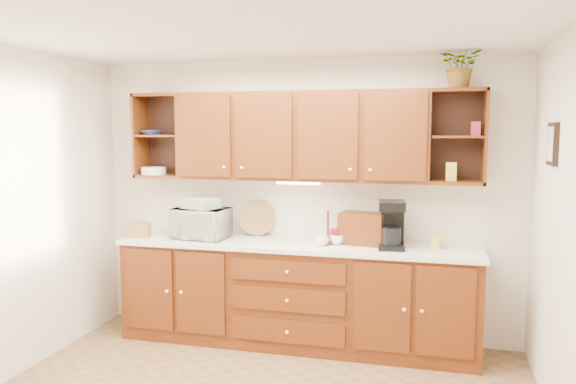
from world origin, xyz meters
The scene contains 23 objects.
ceiling centered at (0.00, 0.00, 2.60)m, with size 4.00×4.00×0.00m, color white.
back_wall centered at (0.00, 1.75, 1.30)m, with size 4.00×4.00×0.00m, color beige.
base_cabinets centered at (0.00, 1.45, 0.45)m, with size 3.20×0.60×0.90m, color #3E1A07.
countertop centered at (0.00, 1.44, 0.92)m, with size 3.24×0.64×0.04m, color silver.
upper_cabinets centered at (0.01, 1.59, 1.89)m, with size 3.20×0.33×0.80m.
undercabinet_light centered at (0.00, 1.53, 1.47)m, with size 0.40×0.05×0.03m, color white.
framed_picture centered at (1.98, 0.90, 1.85)m, with size 0.03×0.24×0.30m, color black.
wicker_basket centered at (-1.52, 1.36, 1.00)m, with size 0.24×0.24×0.13m, color #AB7547.
microwave centered at (-0.91, 1.43, 1.08)m, with size 0.51×0.34×0.28m, color beige.
towel_stack centered at (-0.91, 1.43, 1.27)m, with size 0.32×0.23×0.10m, color tan.
wine_bottle centered at (-0.72, 1.47, 1.08)m, with size 0.06×0.06×0.29m, color black.
woven_tray centered at (-0.44, 1.69, 0.95)m, with size 0.35×0.35×0.02m, color #AB7547.
bread_box centered at (0.59, 1.54, 1.08)m, with size 0.40×0.25×0.28m, color #3E1A07.
mug_tree centered at (0.29, 1.44, 0.99)m, with size 0.24×0.25×0.30m.
canister_red centered at (0.35, 1.51, 1.00)m, with size 0.10×0.10×0.13m, color maroon.
canister_white centered at (0.69, 1.49, 1.04)m, with size 0.08×0.08×0.19m, color white.
canister_yellow centered at (1.22, 1.50, 0.99)m, with size 0.10×0.10×0.10m, color gold.
coffee_maker centered at (0.85, 1.43, 1.14)m, with size 0.25×0.31×0.41m.
bowl_stack centered at (-1.46, 1.56, 1.92)m, with size 0.18×0.18×0.04m, color navy.
plate_stack centered at (-1.44, 1.55, 1.56)m, with size 0.24×0.24×0.07m, color white.
pantry_box_yellow centered at (1.33, 1.55, 1.60)m, with size 0.09×0.07×0.15m, color gold.
pantry_box_red centered at (1.52, 1.55, 1.96)m, with size 0.08×0.07×0.12m, color maroon.
potted_plant centered at (1.38, 1.55, 2.48)m, with size 0.34×0.29×0.37m, color #999999.
Camera 1 is at (1.16, -3.37, 1.95)m, focal length 35.00 mm.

